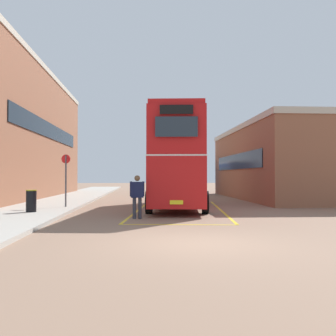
{
  "coord_description": "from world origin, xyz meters",
  "views": [
    {
      "loc": [
        -1.27,
        -9.49,
        1.66
      ],
      "look_at": [
        0.22,
        14.04,
        2.15
      ],
      "focal_mm": 41.39,
      "sensor_mm": 36.0,
      "label": 1
    }
  ],
  "objects_px": {
    "litter_bin": "(31,201)",
    "bus_stop_sign": "(66,175)",
    "single_deck_bus": "(186,176)",
    "double_decker_bus": "(178,160)",
    "pedestrian_boarding": "(137,194)"
  },
  "relations": [
    {
      "from": "litter_bin",
      "to": "bus_stop_sign",
      "type": "relative_size",
      "value": 0.36
    },
    {
      "from": "double_decker_bus",
      "to": "litter_bin",
      "type": "xyz_separation_m",
      "value": [
        -6.52,
        -3.31,
        -1.9
      ]
    },
    {
      "from": "double_decker_bus",
      "to": "single_deck_bus",
      "type": "distance_m",
      "value": 19.55
    },
    {
      "from": "pedestrian_boarding",
      "to": "double_decker_bus",
      "type": "bearing_deg",
      "value": 67.67
    },
    {
      "from": "double_decker_bus",
      "to": "pedestrian_boarding",
      "type": "distance_m",
      "value": 5.54
    },
    {
      "from": "double_decker_bus",
      "to": "pedestrian_boarding",
      "type": "height_order",
      "value": "double_decker_bus"
    },
    {
      "from": "single_deck_bus",
      "to": "litter_bin",
      "type": "xyz_separation_m",
      "value": [
        -9.1,
        -22.67,
        -1.03
      ]
    },
    {
      "from": "single_deck_bus",
      "to": "bus_stop_sign",
      "type": "distance_m",
      "value": 21.6
    },
    {
      "from": "double_decker_bus",
      "to": "pedestrian_boarding",
      "type": "xyz_separation_m",
      "value": [
        -2.02,
        -4.93,
        -1.54
      ]
    },
    {
      "from": "litter_bin",
      "to": "bus_stop_sign",
      "type": "distance_m",
      "value": 3.03
    },
    {
      "from": "double_decker_bus",
      "to": "bus_stop_sign",
      "type": "relative_size",
      "value": 3.88
    },
    {
      "from": "pedestrian_boarding",
      "to": "litter_bin",
      "type": "height_order",
      "value": "pedestrian_boarding"
    },
    {
      "from": "litter_bin",
      "to": "double_decker_bus",
      "type": "bearing_deg",
      "value": 26.95
    },
    {
      "from": "litter_bin",
      "to": "pedestrian_boarding",
      "type": "bearing_deg",
      "value": -19.76
    },
    {
      "from": "pedestrian_boarding",
      "to": "bus_stop_sign",
      "type": "xyz_separation_m",
      "value": [
        -3.59,
        4.3,
        0.72
      ]
    }
  ]
}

